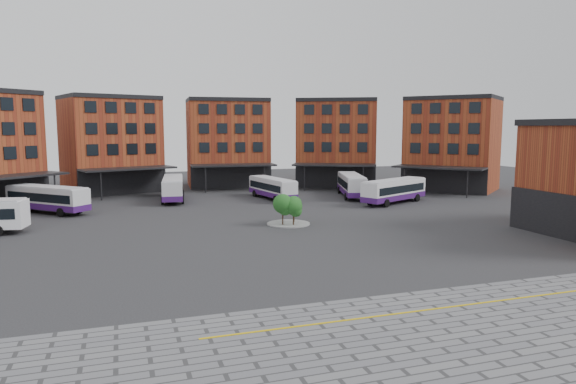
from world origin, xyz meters
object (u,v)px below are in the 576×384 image
object	(u,v)px
bus_c	(173,188)
tree_island	(289,207)
bus_d	(272,188)
bus_e	(351,185)
bus_f	(394,190)
bus_b	(47,198)

from	to	relation	value
bus_c	tree_island	bearing A→B (deg)	-59.89
bus_c	bus_d	world-z (taller)	bus_c
bus_e	bus_f	distance (m)	7.96
tree_island	bus_c	xyz separation A→B (m)	(-9.40, 21.74, -0.10)
bus_b	bus_e	size ratio (longest dim) A/B	0.84
bus_d	bus_e	distance (m)	11.49
tree_island	bus_b	size ratio (longest dim) A/B	0.45
bus_c	bus_f	size ratio (longest dim) A/B	1.03
tree_island	bus_c	size ratio (longest dim) A/B	0.38
bus_c	bus_b	bearing A→B (deg)	-151.42
bus_e	bus_f	world-z (taller)	bus_e
tree_island	bus_b	xyz separation A→B (m)	(-24.23, 15.79, -0.12)
bus_d	bus_f	xyz separation A→B (m)	(14.01, -8.74, 0.11)
bus_f	tree_island	bearing A→B (deg)	-86.93
tree_island	bus_f	world-z (taller)	tree_island
bus_b	bus_e	xyz separation A→B (m)	(39.40, 1.79, 0.04)
bus_c	bus_f	world-z (taller)	bus_c
bus_b	bus_d	distance (m)	28.14
bus_e	bus_b	bearing A→B (deg)	-160.70
tree_island	bus_d	bearing A→B (deg)	78.71
tree_island	bus_c	distance (m)	23.68
bus_d	bus_e	xyz separation A→B (m)	(11.42, -1.21, 0.15)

